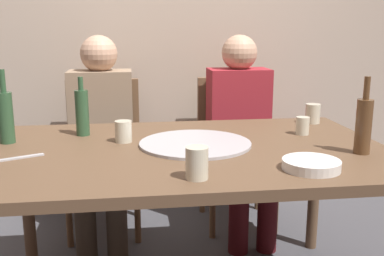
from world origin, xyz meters
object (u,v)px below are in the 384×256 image
at_px(wine_bottle, 364,125).
at_px(chair_left, 104,145).
at_px(table_knife, 14,159).
at_px(tumbler_far, 197,163).
at_px(dining_table, 188,163).
at_px(wine_glass, 313,114).
at_px(pizza_tray, 195,144).
at_px(guest_in_sweater, 101,130).
at_px(guest_in_beanie, 241,126).
at_px(chair_right, 235,141).
at_px(water_bottle, 6,116).
at_px(plate_stack, 311,165).
at_px(tumbler_near, 302,126).
at_px(short_glass, 123,131).
at_px(beer_bottle, 82,112).

height_order(wine_bottle, chair_left, wine_bottle).
bearing_deg(table_knife, tumbler_far, -50.29).
height_order(dining_table, wine_glass, wine_glass).
bearing_deg(pizza_tray, guest_in_sweater, 120.63).
bearing_deg(guest_in_sweater, guest_in_beanie, -180.00).
xyz_separation_m(chair_right, guest_in_sweater, (-0.81, -0.15, 0.13)).
distance_m(water_bottle, tumbler_far, 0.92).
bearing_deg(table_knife, dining_table, -18.11).
relative_size(plate_stack, chair_left, 0.22).
distance_m(chair_left, guest_in_beanie, 0.84).
height_order(tumbler_near, short_glass, short_glass).
distance_m(pizza_tray, beer_bottle, 0.55).
bearing_deg(tumbler_near, beer_bottle, 173.13).
xyz_separation_m(beer_bottle, table_knife, (-0.22, -0.35, -0.11)).
height_order(water_bottle, tumbler_far, water_bottle).
relative_size(tumbler_near, plate_stack, 0.40).
xyz_separation_m(wine_bottle, tumbler_far, (-0.68, -0.21, -0.06)).
height_order(table_knife, chair_right, chair_right).
bearing_deg(beer_bottle, short_glass, -38.91).
height_order(dining_table, guest_in_beanie, guest_in_beanie).
bearing_deg(water_bottle, wine_bottle, -14.15).
relative_size(pizza_tray, wine_bottle, 1.56).
distance_m(pizza_tray, tumbler_far, 0.43).
bearing_deg(dining_table, wine_bottle, -14.91).
distance_m(plate_stack, chair_right, 1.29).
distance_m(water_bottle, short_glass, 0.50).
relative_size(short_glass, chair_left, 0.10).
xyz_separation_m(water_bottle, tumbler_near, (1.30, -0.02, -0.08)).
height_order(pizza_tray, beer_bottle, beer_bottle).
relative_size(guest_in_sweater, guest_in_beanie, 1.00).
bearing_deg(tumbler_near, tumbler_far, -136.31).
distance_m(water_bottle, plate_stack, 1.25).
distance_m(dining_table, tumbler_far, 0.40).
relative_size(pizza_tray, guest_in_beanie, 0.40).
distance_m(wine_bottle, chair_right, 1.17).
relative_size(pizza_tray, beer_bottle, 1.76).
bearing_deg(chair_left, pizza_tray, 116.13).
relative_size(water_bottle, tumbler_near, 3.85).
bearing_deg(chair_right, wine_bottle, 102.54).
height_order(short_glass, chair_right, chair_right).
xyz_separation_m(short_glass, chair_right, (0.68, 0.79, -0.27)).
bearing_deg(wine_bottle, short_glass, 161.73).
distance_m(tumbler_near, tumbler_far, 0.78).
relative_size(beer_bottle, plate_stack, 1.32).
height_order(plate_stack, table_knife, plate_stack).
bearing_deg(chair_left, short_glass, 99.82).
xyz_separation_m(table_knife, chair_right, (1.08, 1.00, -0.22)).
bearing_deg(tumbler_near, chair_right, 99.76).
distance_m(plate_stack, table_knife, 1.08).
distance_m(beer_bottle, chair_right, 1.12).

